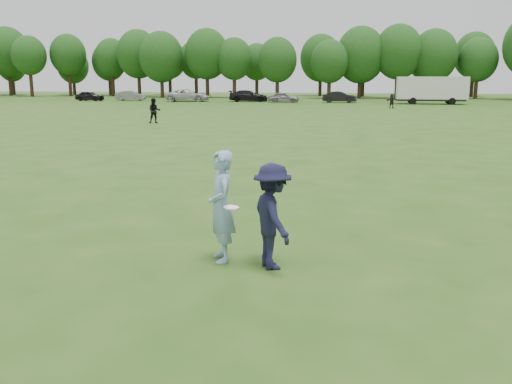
{
  "coord_description": "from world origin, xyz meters",
  "views": [
    {
      "loc": [
        1.45,
        -8.93,
        3.29
      ],
      "look_at": [
        -0.27,
        1.11,
        1.1
      ],
      "focal_mm": 38.0,
      "sensor_mm": 36.0,
      "label": 1
    }
  ],
  "objects_px": {
    "defender": "(272,216)",
    "car_d": "(248,96)",
    "car_b": "(130,96)",
    "car_e": "(284,97)",
    "car_f": "(340,97)",
    "thrower": "(221,206)",
    "car_a": "(90,96)",
    "car_c": "(188,95)",
    "player_far_d": "(392,101)",
    "cargo_trailer": "(432,89)",
    "player_far_a": "(154,111)"
  },
  "relations": [
    {
      "from": "car_f",
      "to": "cargo_trailer",
      "type": "relative_size",
      "value": 0.47
    },
    {
      "from": "car_b",
      "to": "car_f",
      "type": "distance_m",
      "value": 28.04
    },
    {
      "from": "car_a",
      "to": "car_c",
      "type": "height_order",
      "value": "car_c"
    },
    {
      "from": "player_far_d",
      "to": "defender",
      "type": "bearing_deg",
      "value": -117.62
    },
    {
      "from": "car_a",
      "to": "car_b",
      "type": "relative_size",
      "value": 0.96
    },
    {
      "from": "car_b",
      "to": "car_d",
      "type": "bearing_deg",
      "value": -95.81
    },
    {
      "from": "defender",
      "to": "car_d",
      "type": "relative_size",
      "value": 0.37
    },
    {
      "from": "car_c",
      "to": "car_e",
      "type": "xyz_separation_m",
      "value": [
        12.63,
        -0.73,
        -0.12
      ]
    },
    {
      "from": "cargo_trailer",
      "to": "thrower",
      "type": "bearing_deg",
      "value": -101.32
    },
    {
      "from": "thrower",
      "to": "car_e",
      "type": "distance_m",
      "value": 59.47
    },
    {
      "from": "player_far_d",
      "to": "car_a",
      "type": "xyz_separation_m",
      "value": [
        -38.68,
        10.75,
        -0.11
      ]
    },
    {
      "from": "car_f",
      "to": "player_far_d",
      "type": "bearing_deg",
      "value": -150.01
    },
    {
      "from": "car_d",
      "to": "car_f",
      "type": "bearing_deg",
      "value": -99.44
    },
    {
      "from": "player_far_d",
      "to": "car_a",
      "type": "height_order",
      "value": "player_far_d"
    },
    {
      "from": "player_far_a",
      "to": "cargo_trailer",
      "type": "height_order",
      "value": "cargo_trailer"
    },
    {
      "from": "player_far_a",
      "to": "cargo_trailer",
      "type": "xyz_separation_m",
      "value": [
        23.07,
        30.98,
        0.9
      ]
    },
    {
      "from": "player_far_d",
      "to": "car_e",
      "type": "height_order",
      "value": "player_far_d"
    },
    {
      "from": "defender",
      "to": "car_c",
      "type": "height_order",
      "value": "defender"
    },
    {
      "from": "car_d",
      "to": "player_far_d",
      "type": "bearing_deg",
      "value": -130.8
    },
    {
      "from": "cargo_trailer",
      "to": "car_c",
      "type": "bearing_deg",
      "value": 177.41
    },
    {
      "from": "player_far_a",
      "to": "car_d",
      "type": "bearing_deg",
      "value": 69.45
    },
    {
      "from": "player_far_d",
      "to": "car_c",
      "type": "relative_size",
      "value": 0.27
    },
    {
      "from": "car_f",
      "to": "thrower",
      "type": "bearing_deg",
      "value": -177.07
    },
    {
      "from": "player_far_d",
      "to": "car_d",
      "type": "bearing_deg",
      "value": 124.07
    },
    {
      "from": "car_c",
      "to": "cargo_trailer",
      "type": "distance_m",
      "value": 30.36
    },
    {
      "from": "car_a",
      "to": "car_d",
      "type": "relative_size",
      "value": 0.76
    },
    {
      "from": "defender",
      "to": "car_d",
      "type": "xyz_separation_m",
      "value": [
        -11.72,
        61.07,
        -0.19
      ]
    },
    {
      "from": "player_far_d",
      "to": "car_b",
      "type": "height_order",
      "value": "player_far_d"
    },
    {
      "from": "car_c",
      "to": "car_f",
      "type": "relative_size",
      "value": 1.34
    },
    {
      "from": "cargo_trailer",
      "to": "car_a",
      "type": "bearing_deg",
      "value": 178.57
    },
    {
      "from": "car_e",
      "to": "car_f",
      "type": "relative_size",
      "value": 0.92
    },
    {
      "from": "cargo_trailer",
      "to": "defender",
      "type": "bearing_deg",
      "value": -100.38
    },
    {
      "from": "car_e",
      "to": "car_b",
      "type": "bearing_deg",
      "value": 81.37
    },
    {
      "from": "player_far_d",
      "to": "cargo_trailer",
      "type": "relative_size",
      "value": 0.17
    },
    {
      "from": "defender",
      "to": "car_a",
      "type": "relative_size",
      "value": 0.48
    },
    {
      "from": "car_a",
      "to": "car_c",
      "type": "bearing_deg",
      "value": -83.93
    },
    {
      "from": "defender",
      "to": "car_d",
      "type": "distance_m",
      "value": 62.19
    },
    {
      "from": "thrower",
      "to": "player_far_d",
      "type": "xyz_separation_m",
      "value": [
        6.5,
        48.87,
        -0.25
      ]
    },
    {
      "from": "thrower",
      "to": "car_f",
      "type": "relative_size",
      "value": 0.48
    },
    {
      "from": "player_far_d",
      "to": "car_f",
      "type": "distance_m",
      "value": 12.58
    },
    {
      "from": "player_far_d",
      "to": "car_e",
      "type": "bearing_deg",
      "value": 119.28
    },
    {
      "from": "thrower",
      "to": "car_d",
      "type": "height_order",
      "value": "thrower"
    },
    {
      "from": "car_a",
      "to": "car_b",
      "type": "height_order",
      "value": "car_b"
    },
    {
      "from": "car_e",
      "to": "car_d",
      "type": "bearing_deg",
      "value": 67.43
    },
    {
      "from": "car_c",
      "to": "player_far_d",
      "type": "bearing_deg",
      "value": -118.6
    },
    {
      "from": "player_far_d",
      "to": "cargo_trailer",
      "type": "bearing_deg",
      "value": 40.43
    },
    {
      "from": "car_b",
      "to": "cargo_trailer",
      "type": "xyz_separation_m",
      "value": [
        38.78,
        -2.65,
        1.12
      ]
    },
    {
      "from": "car_b",
      "to": "car_c",
      "type": "height_order",
      "value": "car_c"
    },
    {
      "from": "player_far_a",
      "to": "car_f",
      "type": "bearing_deg",
      "value": 49.77
    },
    {
      "from": "car_e",
      "to": "car_f",
      "type": "bearing_deg",
      "value": -85.03
    }
  ]
}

